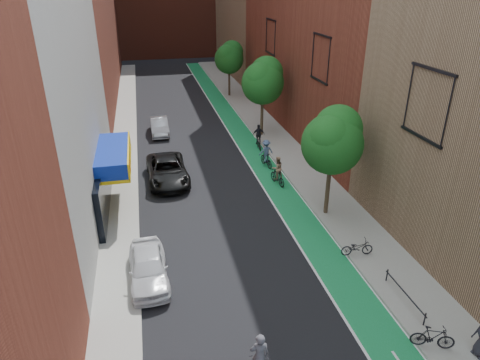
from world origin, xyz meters
TOP-DOWN VIEW (x-y plane):
  - bike_lane at (4.00, 26.00)m, footprint 2.00×68.00m
  - sidewalk_left at (-6.00, 26.00)m, footprint 2.00×68.00m
  - sidewalk_right at (6.50, 26.00)m, footprint 3.00×68.00m
  - building_left_white at (-11.00, 14.00)m, footprint 8.00×20.00m
  - building_right_far_tan at (12.00, 50.00)m, footprint 8.00×20.00m
  - tree_near at (5.65, 10.02)m, footprint 3.40×3.36m
  - tree_mid at (5.65, 24.02)m, footprint 3.55×3.53m
  - tree_far at (5.65, 38.02)m, footprint 3.30×3.25m
  - parked_car_white at (-4.60, 6.20)m, footprint 1.84×4.27m
  - parked_car_black at (-3.00, 16.63)m, footprint 2.76×5.66m
  - parked_car_silver at (-3.00, 26.50)m, footprint 1.52×4.27m
  - cyclist_lane_near at (4.07, 14.54)m, footprint 0.88×1.81m
  - cyclist_lane_mid at (4.58, 21.14)m, footprint 0.99×1.55m
  - cyclist_lane_far at (4.17, 17.58)m, footprint 1.16×1.82m
  - parked_bike_mid at (5.40, -0.23)m, footprint 1.63×1.03m
  - parked_bike_far at (5.40, 5.73)m, footprint 1.65×0.73m

SIDE VIEW (x-z plane):
  - bike_lane at x=4.00m, z-range 0.00..0.01m
  - sidewalk_left at x=-6.00m, z-range 0.00..0.15m
  - sidewalk_right at x=6.50m, z-range 0.00..0.15m
  - parked_bike_far at x=5.40m, z-range 0.15..0.99m
  - parked_bike_mid at x=5.40m, z-range 0.15..1.10m
  - parked_car_silver at x=-3.00m, z-range 0.00..1.40m
  - parked_car_white at x=-4.60m, z-range 0.00..1.44m
  - parked_car_black at x=-3.00m, z-range 0.00..1.55m
  - cyclist_lane_mid at x=4.58m, z-range -0.21..1.77m
  - cyclist_lane_near at x=4.07m, z-range -0.17..1.77m
  - cyclist_lane_far at x=4.17m, z-range -0.12..1.88m
  - tree_far at x=5.65m, z-range 1.40..7.60m
  - tree_near at x=5.65m, z-range 1.45..7.87m
  - tree_mid at x=5.65m, z-range 1.52..8.26m
  - building_left_white at x=-11.00m, z-range 0.00..12.00m
  - building_right_far_tan at x=12.00m, z-range 0.00..18.00m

